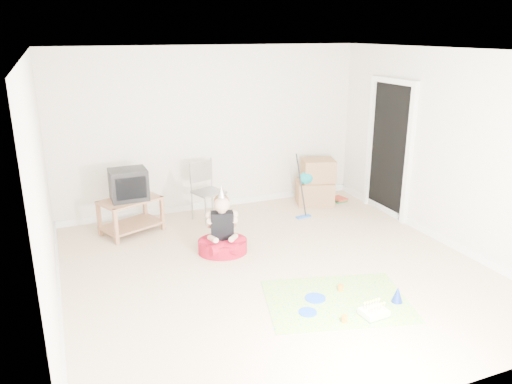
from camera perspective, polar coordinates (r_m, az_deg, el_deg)
name	(u,v)px	position (r m, az deg, el deg)	size (l,w,h in m)	color
ground	(276,270)	(6.22, 2.28, -8.87)	(5.00, 5.00, 0.00)	beige
doorway_recess	(390,150)	(8.07, 15.02, 4.61)	(0.02, 0.90, 2.05)	black
tv_stand	(131,213)	(7.41, -14.10, -2.35)	(0.96, 0.80, 0.51)	#946243
crt_tv	(129,184)	(7.27, -14.36, 0.85)	(0.51, 0.42, 0.44)	black
folding_chair	(209,192)	(7.66, -5.45, 0.00)	(0.52, 0.51, 0.93)	gray
cardboard_boxes	(316,183)	(8.44, 6.84, 1.05)	(0.72, 0.62, 0.76)	#9C714B
floor_mop	(304,202)	(7.81, 5.49, -1.12)	(0.25, 0.33, 0.97)	blue
book_pile	(339,199)	(8.74, 9.45, -0.81)	(0.24, 0.29, 0.06)	#226734
seated_woman	(222,238)	(6.60, -3.85, -5.28)	(0.79, 0.79, 0.93)	#AF1027
party_mat	(337,301)	(5.63, 9.23, -12.16)	(1.53, 1.11, 0.01)	#FF3580
birthday_cake	(374,313)	(5.42, 13.31, -13.29)	(0.28, 0.23, 0.13)	white
blue_plate_near	(315,298)	(5.62, 6.79, -11.96)	(0.23, 0.23, 0.01)	blue
blue_plate_far	(308,312)	(5.37, 5.92, -13.50)	(0.19, 0.19, 0.01)	blue
orange_cup_near	(340,288)	(5.80, 9.63, -10.73)	(0.06, 0.06, 0.07)	orange
orange_cup_far	(344,319)	(5.25, 10.05, -14.08)	(0.06, 0.06, 0.07)	orange
blue_party_hat	(397,294)	(5.70, 15.86, -11.18)	(0.12, 0.12, 0.18)	#1C39C4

